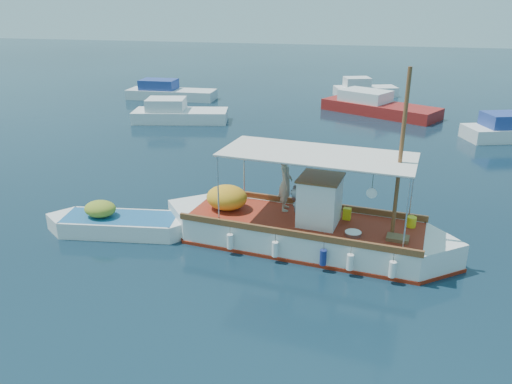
# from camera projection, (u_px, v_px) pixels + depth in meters

# --- Properties ---
(ground) EXTENTS (160.00, 160.00, 0.00)m
(ground) POSITION_uv_depth(u_px,v_px,m) (298.00, 245.00, 17.10)
(ground) COLOR black
(ground) RESTS_ON ground
(fishing_caique) EXTENTS (10.31, 3.73, 6.33)m
(fishing_caique) POSITION_uv_depth(u_px,v_px,m) (301.00, 230.00, 16.92)
(fishing_caique) COLOR white
(fishing_caique) RESTS_ON ground
(dinghy) EXTENTS (5.52, 2.11, 1.36)m
(dinghy) POSITION_uv_depth(u_px,v_px,m) (119.00, 225.00, 17.94)
(dinghy) COLOR white
(dinghy) RESTS_ON ground
(bg_boat_nw) EXTENTS (6.70, 3.71, 1.80)m
(bg_boat_nw) POSITION_uv_depth(u_px,v_px,m) (178.00, 115.00, 34.08)
(bg_boat_nw) COLOR silver
(bg_boat_nw) RESTS_ON ground
(bg_boat_n) EXTENTS (8.77, 6.47, 1.80)m
(bg_boat_n) POSITION_uv_depth(u_px,v_px,m) (377.00, 107.00, 36.45)
(bg_boat_n) COLOR maroon
(bg_boat_n) RESTS_ON ground
(bg_boat_far_w) EXTENTS (7.44, 2.65, 1.80)m
(bg_boat_far_w) POSITION_uv_depth(u_px,v_px,m) (169.00, 93.00, 41.80)
(bg_boat_far_w) COLOR silver
(bg_boat_far_w) RESTS_ON ground
(bg_boat_far_n) EXTENTS (5.62, 3.58, 1.80)m
(bg_boat_far_n) POSITION_uv_depth(u_px,v_px,m) (363.00, 90.00, 43.11)
(bg_boat_far_n) COLOR silver
(bg_boat_far_n) RESTS_ON ground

